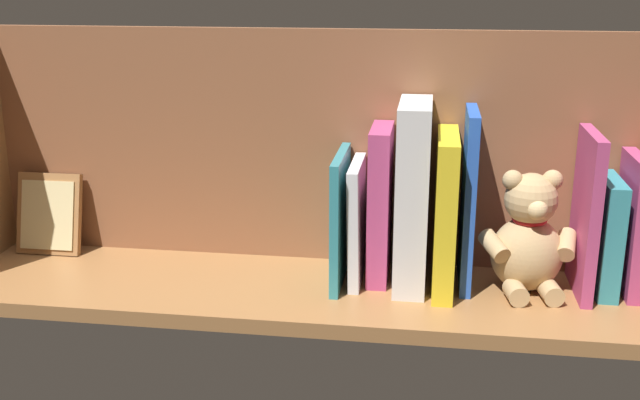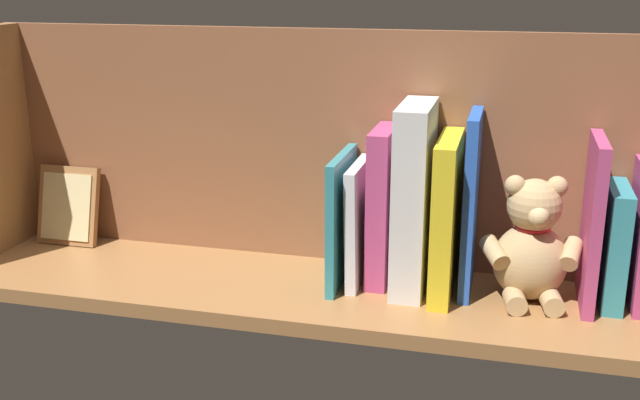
% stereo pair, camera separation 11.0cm
% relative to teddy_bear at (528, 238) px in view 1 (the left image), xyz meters
% --- Properties ---
extents(ground_plane, '(1.15, 0.27, 0.02)m').
position_rel_teddy_bear_xyz_m(ground_plane, '(0.30, 0.02, -0.09)').
color(ground_plane, '#9E6B3D').
extents(shelf_back_panel, '(1.15, 0.02, 0.37)m').
position_rel_teddy_bear_xyz_m(shelf_back_panel, '(0.30, -0.09, 0.10)').
color(shelf_back_panel, brown).
rests_on(shelf_back_panel, ground_plane).
extents(book_1, '(0.02, 0.11, 0.20)m').
position_rel_teddy_bear_xyz_m(book_1, '(-0.14, -0.02, 0.02)').
color(book_1, '#B23F72').
rests_on(book_1, ground_plane).
extents(book_2, '(0.03, 0.12, 0.17)m').
position_rel_teddy_bear_xyz_m(book_2, '(-0.11, -0.02, 0.00)').
color(book_2, teal).
rests_on(book_2, ground_plane).
extents(book_3, '(0.02, 0.14, 0.24)m').
position_rel_teddy_bear_xyz_m(book_3, '(-0.08, -0.01, 0.04)').
color(book_3, '#B23F72').
rests_on(book_3, ground_plane).
extents(teddy_bear, '(0.14, 0.13, 0.18)m').
position_rel_teddy_bear_xyz_m(teddy_bear, '(0.00, 0.00, 0.00)').
color(teddy_bear, tan).
rests_on(teddy_bear, ground_plane).
extents(book_4, '(0.02, 0.12, 0.26)m').
position_rel_teddy_bear_xyz_m(book_4, '(0.09, -0.01, 0.05)').
color(book_4, blue).
rests_on(book_4, ground_plane).
extents(book_5, '(0.03, 0.16, 0.23)m').
position_rel_teddy_bear_xyz_m(book_5, '(0.12, 0.00, 0.03)').
color(book_5, yellow).
rests_on(book_5, ground_plane).
extents(dictionary_thick_white, '(0.05, 0.14, 0.27)m').
position_rel_teddy_bear_xyz_m(dictionary_thick_white, '(0.17, -0.00, 0.06)').
color(dictionary_thick_white, silver).
rests_on(dictionary_thick_white, ground_plane).
extents(book_6, '(0.03, 0.11, 0.23)m').
position_rel_teddy_bear_xyz_m(book_6, '(0.22, -0.02, 0.04)').
color(book_6, '#B23F72').
rests_on(book_6, ground_plane).
extents(book_7, '(0.02, 0.13, 0.18)m').
position_rel_teddy_bear_xyz_m(book_7, '(0.25, -0.01, 0.01)').
color(book_7, silver).
rests_on(book_7, ground_plane).
extents(book_8, '(0.01, 0.15, 0.19)m').
position_rel_teddy_bear_xyz_m(book_8, '(0.27, 0.00, 0.02)').
color(book_8, teal).
rests_on(book_8, ground_plane).
extents(picture_frame_leaning, '(0.11, 0.05, 0.13)m').
position_rel_teddy_bear_xyz_m(picture_frame_leaning, '(0.76, -0.05, -0.01)').
color(picture_frame_leaning, '#9E6B3D').
rests_on(picture_frame_leaning, ground_plane).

